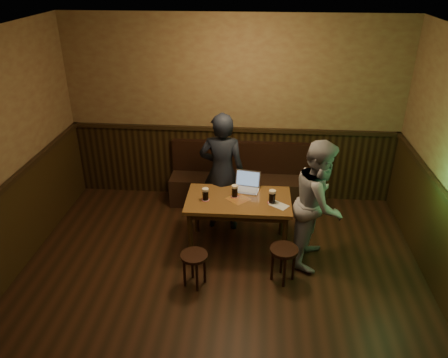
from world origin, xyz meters
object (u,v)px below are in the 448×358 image
at_px(person_suit, 222,172).
at_px(laptop, 247,185).
at_px(pub_table, 238,205).
at_px(stool_left, 194,260).
at_px(pint_right, 272,196).
at_px(stool_right, 284,255).
at_px(person_grey, 319,203).
at_px(bench, 242,184).
at_px(pint_left, 205,194).
at_px(pint_mid, 235,191).

bearing_deg(person_suit, laptop, 153.51).
relative_size(pub_table, stool_left, 3.13).
height_order(pint_right, person_suit, person_suit).
bearing_deg(stool_right, person_grey, 48.62).
bearing_deg(pint_right, stool_right, -76.04).
relative_size(laptop, person_suit, 0.22).
xyz_separation_m(pint_right, person_suit, (-0.67, 0.53, 0.05)).
relative_size(stool_right, person_grey, 0.28).
bearing_deg(bench, pub_table, -90.00).
xyz_separation_m(bench, pint_right, (0.42, -1.24, 0.49)).
bearing_deg(stool_left, pint_left, 86.69).
height_order(bench, person_suit, person_suit).
bearing_deg(stool_left, stool_right, 9.48).
distance_m(bench, pint_mid, 1.22).
xyz_separation_m(pub_table, pint_mid, (-0.05, 0.06, 0.18)).
distance_m(pub_table, pint_left, 0.45).
xyz_separation_m(stool_right, laptop, (-0.48, 0.93, 0.41)).
height_order(pint_left, pint_right, pint_right).
relative_size(pint_right, laptop, 0.47).
relative_size(pint_left, pint_mid, 1.01).
height_order(pint_left, person_suit, person_suit).
bearing_deg(person_suit, stool_right, 129.21).
bearing_deg(person_suit, bench, -106.57).
distance_m(stool_left, person_grey, 1.64).
bearing_deg(stool_right, pint_right, 103.96).
height_order(stool_right, person_suit, person_suit).
xyz_separation_m(pub_table, pint_left, (-0.41, -0.06, 0.18)).
xyz_separation_m(pint_left, pint_mid, (0.36, 0.12, -0.00)).
bearing_deg(laptop, pub_table, -98.44).
distance_m(laptop, person_grey, 1.00).
distance_m(bench, stool_right, 1.92).
xyz_separation_m(bench, pint_mid, (-0.05, -1.12, 0.48)).
height_order(stool_right, pint_mid, pint_mid).
xyz_separation_m(person_suit, person_grey, (1.23, -0.66, -0.04)).
relative_size(pint_mid, person_suit, 0.10).
distance_m(pint_mid, pint_right, 0.49).
distance_m(stool_right, pint_right, 0.76).
distance_m(stool_left, pint_mid, 1.07).
xyz_separation_m(pub_table, laptop, (0.09, 0.28, 0.15)).
distance_m(pint_right, person_suit, 0.86).
xyz_separation_m(pub_table, stool_left, (-0.46, -0.82, -0.28)).
height_order(stool_left, pint_right, pint_right).
bearing_deg(bench, stool_right, -72.71).
distance_m(pint_right, person_grey, 0.57).
height_order(pub_table, pint_left, pint_left).
bearing_deg(laptop, person_grey, -17.47).
height_order(pub_table, pint_mid, pint_mid).
height_order(pint_left, pint_mid, pint_left).
bearing_deg(bench, person_suit, -109.65).
xyz_separation_m(bench, person_grey, (0.98, -1.37, 0.49)).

